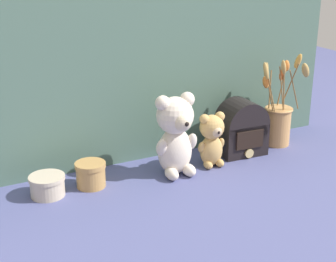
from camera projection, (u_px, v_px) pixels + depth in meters
ground_plane at (171, 174)px, 1.71m from camera, size 4.00×4.00×0.00m
backdrop_wall at (148, 64)px, 1.73m from camera, size 1.48×0.02×0.68m
teddy_bear_large at (176, 134)px, 1.66m from camera, size 0.15×0.14×0.27m
teddy_bear_medium at (211, 138)px, 1.74m from camera, size 0.10×0.10×0.19m
flower_vase at (278, 118)px, 1.92m from camera, size 0.18×0.16×0.34m
vintage_radio at (241, 129)px, 1.84m from camera, size 0.17×0.13×0.20m
decorative_tin_tall at (47, 186)px, 1.55m from camera, size 0.11×0.11×0.06m
decorative_tin_short at (91, 174)px, 1.61m from camera, size 0.10×0.10×0.08m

